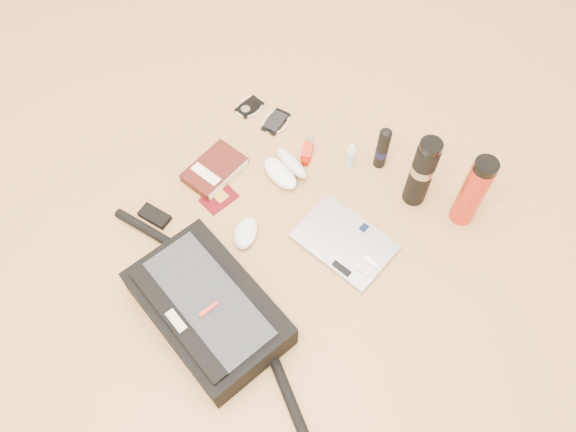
{
  "coord_description": "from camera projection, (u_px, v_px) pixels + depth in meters",
  "views": [
    {
      "loc": [
        0.48,
        -0.65,
        1.59
      ],
      "look_at": [
        -0.01,
        0.11,
        0.06
      ],
      "focal_mm": 35.0,
      "sensor_mm": 36.0,
      "label": 1
    }
  ],
  "objects": [
    {
      "name": "thermos_red",
      "position": [
        473.0,
        192.0,
        1.72
      ],
      "size": [
        0.08,
        0.08,
        0.29
      ],
      "rotation": [
        0.0,
        0.0,
        -0.11
      ],
      "color": "#B12515",
      "rests_on": "ground"
    },
    {
      "name": "thermos_black",
      "position": [
        422.0,
        172.0,
        1.76
      ],
      "size": [
        0.09,
        0.09,
        0.29
      ],
      "rotation": [
        0.0,
        0.0,
        0.26
      ],
      "color": "black",
      "rests_on": "ground"
    },
    {
      "name": "ground",
      "position": [
        272.0,
        251.0,
        1.78
      ],
      "size": [
        4.0,
        4.0,
        0.0
      ],
      "primitive_type": "plane",
      "color": "tan",
      "rests_on": "ground"
    },
    {
      "name": "passport",
      "position": [
        219.0,
        198.0,
        1.88
      ],
      "size": [
        0.11,
        0.13,
        0.01
      ],
      "rotation": [
        0.0,
        0.0,
        -0.26
      ],
      "color": "#4F060C",
      "rests_on": "ground"
    },
    {
      "name": "laptop",
      "position": [
        345.0,
        242.0,
        1.79
      ],
      "size": [
        0.32,
        0.25,
        0.03
      ],
      "rotation": [
        0.0,
        0.0,
        -0.14
      ],
      "color": "#A8A8AA",
      "rests_on": "ground"
    },
    {
      "name": "mouse",
      "position": [
        246.0,
        233.0,
        1.79
      ],
      "size": [
        0.11,
        0.14,
        0.04
      ],
      "rotation": [
        0.0,
        0.0,
        0.34
      ],
      "color": "white",
      "rests_on": "ground"
    },
    {
      "name": "ipod",
      "position": [
        249.0,
        107.0,
        2.08
      ],
      "size": [
        0.1,
        0.11,
        0.01
      ],
      "rotation": [
        0.0,
        0.0,
        -0.18
      ],
      "color": "black",
      "rests_on": "ground"
    },
    {
      "name": "inhaler",
      "position": [
        307.0,
        150.0,
        1.96
      ],
      "size": [
        0.07,
        0.12,
        0.03
      ],
      "rotation": [
        0.0,
        0.0,
        0.39
      ],
      "color": "red",
      "rests_on": "ground"
    },
    {
      "name": "sunglasses_case",
      "position": [
        286.0,
        168.0,
        1.91
      ],
      "size": [
        0.19,
        0.17,
        0.09
      ],
      "rotation": [
        0.0,
        0.0,
        -0.35
      ],
      "color": "white",
      "rests_on": "ground"
    },
    {
      "name": "spray_bottle",
      "position": [
        351.0,
        157.0,
        1.91
      ],
      "size": [
        0.03,
        0.03,
        0.11
      ],
      "rotation": [
        0.0,
        0.0,
        -0.03
      ],
      "color": "#B5DBF6",
      "rests_on": "ground"
    },
    {
      "name": "book",
      "position": [
        215.0,
        170.0,
        1.92
      ],
      "size": [
        0.16,
        0.22,
        0.04
      ],
      "rotation": [
        0.0,
        0.0,
        -0.12
      ],
      "color": "#3E110D",
      "rests_on": "ground"
    },
    {
      "name": "aerosol_can",
      "position": [
        383.0,
        148.0,
        1.88
      ],
      "size": [
        0.05,
        0.05,
        0.18
      ],
      "rotation": [
        0.0,
        0.0,
        0.09
      ],
      "color": "black",
      "rests_on": "ground"
    },
    {
      "name": "messenger_bag",
      "position": [
        207.0,
        308.0,
        1.62
      ],
      "size": [
        0.92,
        0.41,
        0.13
      ],
      "rotation": [
        0.0,
        0.0,
        -0.29
      ],
      "color": "black",
      "rests_on": "ground"
    },
    {
      "name": "phone",
      "position": [
        276.0,
        122.0,
        2.04
      ],
      "size": [
        0.09,
        0.12,
        0.01
      ],
      "rotation": [
        0.0,
        0.0,
        0.04
      ],
      "color": "black",
      "rests_on": "ground"
    }
  ]
}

